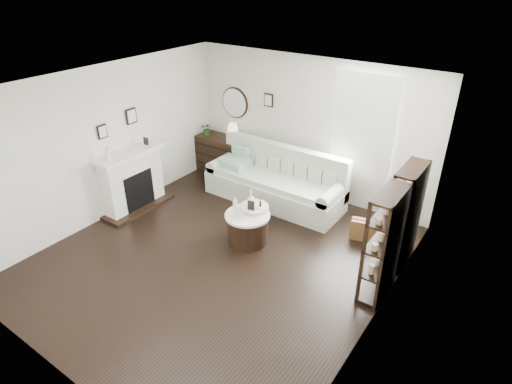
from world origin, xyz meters
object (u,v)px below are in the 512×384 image
Objects in this scene: sofa at (276,184)px; pedestal_table at (254,208)px; drum_table at (248,227)px; dresser at (221,155)px.

sofa reaches higher than pedestal_table.
sofa is at bearing 104.46° from drum_table.
pedestal_table is at bearing 88.60° from drum_table.
pedestal_table is at bearing -73.31° from sofa.
sofa is 2.22× the size of dresser.
drum_table is (2.08, -1.86, -0.14)m from dresser.
sofa is 1.35m from pedestal_table.
pedestal_table is at bearing -38.67° from dresser.
pedestal_table is (0.00, 0.19, 0.28)m from drum_table.
drum_table is (0.38, -1.47, -0.09)m from sofa.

